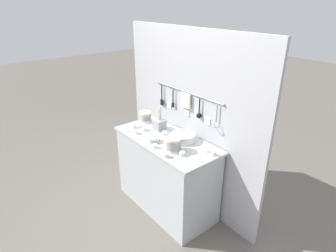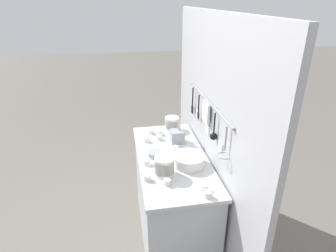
{
  "view_description": "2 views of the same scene",
  "coord_description": "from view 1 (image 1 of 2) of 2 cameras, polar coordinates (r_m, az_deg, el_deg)",
  "views": [
    {
      "loc": [
        2.07,
        -1.65,
        2.22
      ],
      "look_at": [
        0.0,
        0.02,
        1.02
      ],
      "focal_mm": 30.0,
      "sensor_mm": 36.0,
      "label": 1
    },
    {
      "loc": [
        1.96,
        -0.38,
        2.07
      ],
      "look_at": [
        -0.06,
        -0.02,
        1.12
      ],
      "focal_mm": 30.0,
      "sensor_mm": 36.0,
      "label": 2
    }
  ],
  "objects": [
    {
      "name": "cup_beside_plates",
      "position": [
        3.09,
        -6.35,
        -1.29
      ],
      "size": [
        0.05,
        0.05,
        0.04
      ],
      "color": "silver",
      "rests_on": "counter"
    },
    {
      "name": "cup_front_right",
      "position": [
        2.74,
        8.06,
        -4.87
      ],
      "size": [
        0.05,
        0.05,
        0.04
      ],
      "color": "silver",
      "rests_on": "counter"
    },
    {
      "name": "counter",
      "position": [
        3.2,
        -0.36,
        -9.61
      ],
      "size": [
        1.22,
        0.56,
        0.88
      ],
      "color": "#B7BABC",
      "rests_on": "ground"
    },
    {
      "name": "steel_mixing_bowl",
      "position": [
        2.91,
        -2.79,
        -2.85
      ],
      "size": [
        0.11,
        0.11,
        0.04
      ],
      "color": "#93969E",
      "rests_on": "counter"
    },
    {
      "name": "cup_back_right",
      "position": [
        2.63,
        -0.35,
        -5.95
      ],
      "size": [
        0.05,
        0.05,
        0.04
      ],
      "color": "silver",
      "rests_on": "counter"
    },
    {
      "name": "cup_edge_far",
      "position": [
        3.24,
        -6.99,
        -0.02
      ],
      "size": [
        0.05,
        0.05,
        0.04
      ],
      "color": "silver",
      "rests_on": "counter"
    },
    {
      "name": "cup_mid_row",
      "position": [
        2.7,
        9.27,
        -5.49
      ],
      "size": [
        0.05,
        0.05,
        0.04
      ],
      "color": "silver",
      "rests_on": "counter"
    },
    {
      "name": "cup_edge_near",
      "position": [
        2.66,
        2.88,
        -5.67
      ],
      "size": [
        0.05,
        0.05,
        0.04
      ],
      "color": "silver",
      "rests_on": "counter"
    },
    {
      "name": "cup_centre",
      "position": [
        2.79,
        -2.67,
        -4.14
      ],
      "size": [
        0.05,
        0.05,
        0.04
      ],
      "color": "silver",
      "rests_on": "counter"
    },
    {
      "name": "ground_plane",
      "position": [
        3.46,
        -0.34,
        -15.66
      ],
      "size": [
        20.0,
        20.0,
        0.0
      ],
      "primitive_type": "plane",
      "color": "#666059"
    },
    {
      "name": "cup_by_caddy",
      "position": [
        3.16,
        -4.8,
        -0.57
      ],
      "size": [
        0.05,
        0.05,
        0.04
      ],
      "color": "silver",
      "rests_on": "counter"
    },
    {
      "name": "cup_front_left",
      "position": [
        3.05,
        -0.73,
        -1.47
      ],
      "size": [
        0.05,
        0.05,
        0.04
      ],
      "color": "silver",
      "rests_on": "counter"
    },
    {
      "name": "plate_stack",
      "position": [
        2.92,
        3.04,
        -2.32
      ],
      "size": [
        0.25,
        0.25,
        0.08
      ],
      "color": "silver",
      "rests_on": "counter"
    },
    {
      "name": "bowl_stack_nested_right",
      "position": [
        2.72,
        1.14,
        -3.74
      ],
      "size": [
        0.15,
        0.15,
        0.14
      ],
      "color": "silver",
      "rests_on": "counter"
    },
    {
      "name": "cutlery_caddy",
      "position": [
        3.17,
        -1.76,
        0.3
      ],
      "size": [
        0.12,
        0.12,
        0.26
      ],
      "color": "#93969E",
      "rests_on": "counter"
    },
    {
      "name": "cup_back_left",
      "position": [
        3.25,
        -5.55,
        0.09
      ],
      "size": [
        0.05,
        0.05,
        0.04
      ],
      "color": "silver",
      "rests_on": "counter"
    },
    {
      "name": "back_wall",
      "position": [
        3.11,
        4.16,
        1.0
      ],
      "size": [
        2.02,
        0.11,
        1.99
      ],
      "color": "#B2B2B7",
      "rests_on": "ground"
    },
    {
      "name": "bowl_stack_tall_left",
      "position": [
        3.38,
        -4.6,
        1.9
      ],
      "size": [
        0.14,
        0.14,
        0.12
      ],
      "color": "silver",
      "rests_on": "counter"
    }
  ]
}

